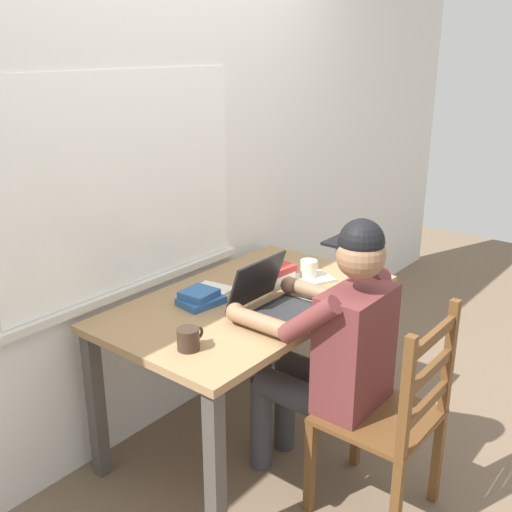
% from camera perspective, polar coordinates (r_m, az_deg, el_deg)
% --- Properties ---
extents(ground_plane, '(8.00, 8.00, 0.00)m').
position_cam_1_polar(ground_plane, '(3.13, -0.58, -16.58)').
color(ground_plane, brown).
extents(back_wall, '(6.00, 0.08, 2.60)m').
position_cam_1_polar(back_wall, '(2.91, -8.15, 8.47)').
color(back_wall, silver).
rests_on(back_wall, ground).
extents(desk, '(1.36, 0.80, 0.74)m').
position_cam_1_polar(desk, '(2.80, -0.62, -5.82)').
color(desk, '#9E7A51').
rests_on(desk, ground).
extents(seated_person, '(0.50, 0.60, 1.23)m').
position_cam_1_polar(seated_person, '(2.51, 7.21, -8.40)').
color(seated_person, brown).
rests_on(seated_person, ground).
extents(wooden_chair, '(0.42, 0.42, 0.93)m').
position_cam_1_polar(wooden_chair, '(2.51, 12.61, -14.66)').
color(wooden_chair, brown).
rests_on(wooden_chair, ground).
extents(laptop, '(0.33, 0.31, 0.23)m').
position_cam_1_polar(laptop, '(2.61, 1.61, -4.21)').
color(laptop, black).
rests_on(laptop, desk).
extents(computer_mouse, '(0.06, 0.10, 0.03)m').
position_cam_1_polar(computer_mouse, '(2.75, 6.22, -3.83)').
color(computer_mouse, black).
rests_on(computer_mouse, desk).
extents(coffee_mug_white, '(0.12, 0.08, 0.10)m').
position_cam_1_polar(coffee_mug_white, '(2.98, 5.02, -1.27)').
color(coffee_mug_white, beige).
rests_on(coffee_mug_white, desk).
extents(coffee_mug_dark, '(0.12, 0.09, 0.09)m').
position_cam_1_polar(coffee_mug_dark, '(2.32, -6.37, -7.78)').
color(coffee_mug_dark, '#38281E').
rests_on(coffee_mug_dark, desk).
extents(book_stack_main, '(0.21, 0.16, 0.09)m').
position_cam_1_polar(book_stack_main, '(2.92, 1.56, -1.77)').
color(book_stack_main, gray).
rests_on(book_stack_main, desk).
extents(book_stack_side, '(0.20, 0.16, 0.06)m').
position_cam_1_polar(book_stack_side, '(2.70, -5.28, -3.96)').
color(book_stack_side, '#2D5B9E').
rests_on(book_stack_side, desk).
extents(paper_pile_near_laptop, '(0.29, 0.25, 0.01)m').
position_cam_1_polar(paper_pile_near_laptop, '(2.97, 4.77, -2.23)').
color(paper_pile_near_laptop, silver).
rests_on(paper_pile_near_laptop, desk).
extents(paper_pile_back_corner, '(0.24, 0.21, 0.01)m').
position_cam_1_polar(paper_pile_back_corner, '(2.79, 4.87, -3.77)').
color(paper_pile_back_corner, silver).
rests_on(paper_pile_back_corner, desk).
extents(paper_pile_side, '(0.25, 0.21, 0.01)m').
position_cam_1_polar(paper_pile_side, '(2.82, -4.60, -3.43)').
color(paper_pile_side, silver).
rests_on(paper_pile_side, desk).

